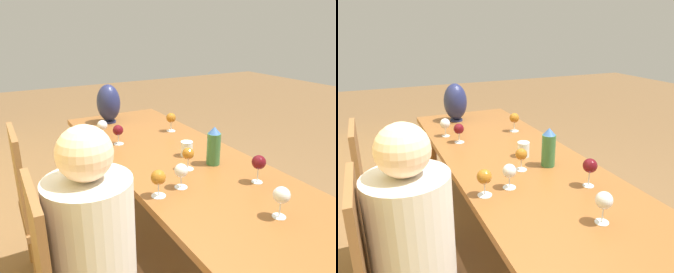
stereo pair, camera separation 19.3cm
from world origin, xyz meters
TOP-DOWN VIEW (x-y plane):
  - ground_plane at (0.00, 0.00)m, footprint 14.00×14.00m
  - dining_table at (0.00, 0.00)m, footprint 2.33×0.81m
  - water_bottle at (-0.21, -0.13)m, footprint 0.08×0.08m
  - water_tumbler at (-0.03, -0.06)m, footprint 0.08×0.08m
  - vase at (0.91, 0.11)m, footprint 0.19×0.19m
  - wine_glass_0 at (-0.52, -0.19)m, footprint 0.07×0.07m
  - wine_glass_1 at (0.55, 0.29)m, footprint 0.07×0.07m
  - wine_glass_2 at (-0.21, 0.04)m, footprint 0.07×0.07m
  - wine_glass_3 at (-0.38, 0.19)m, footprint 0.07×0.07m
  - wine_glass_4 at (0.38, 0.24)m, footprint 0.07×0.07m
  - wine_glass_5 at (-0.81, -0.04)m, footprint 0.07×0.07m
  - wine_glass_6 at (0.45, -0.22)m, footprint 0.07×0.07m
  - wine_glass_7 at (-0.40, 0.33)m, footprint 0.07×0.07m
  - chair_far at (0.22, 0.77)m, footprint 0.44×0.44m
  - person_near at (-0.52, 0.68)m, footprint 0.35×0.35m

SIDE VIEW (x-z plane):
  - ground_plane at x=0.00m, z-range 0.00..0.00m
  - chair_far at x=0.22m, z-range 0.02..1.02m
  - person_near at x=-0.52m, z-range 0.04..1.24m
  - dining_table at x=0.00m, z-range 0.30..1.05m
  - water_tumbler at x=-0.03m, z-range 0.75..0.85m
  - wine_glass_3 at x=-0.38m, z-range 0.78..0.91m
  - wine_glass_2 at x=-0.21m, z-range 0.78..0.91m
  - wine_glass_1 at x=0.55m, z-range 0.78..0.91m
  - wine_glass_7 at x=-0.40m, z-range 0.78..0.92m
  - wine_glass_4 at x=0.38m, z-range 0.78..0.92m
  - wine_glass_5 at x=-0.81m, z-range 0.78..0.93m
  - wine_glass_6 at x=0.45m, z-range 0.78..0.93m
  - wine_glass_0 at x=-0.52m, z-range 0.79..0.94m
  - water_bottle at x=-0.21m, z-range 0.75..0.98m
  - vase at x=0.91m, z-range 0.76..1.08m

